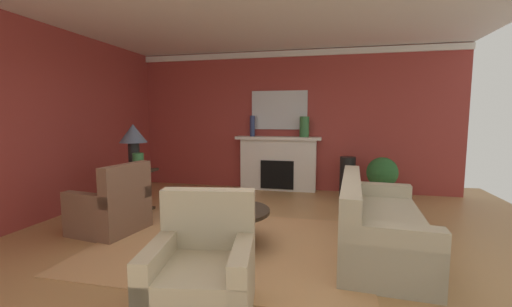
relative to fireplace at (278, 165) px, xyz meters
The scene contains 22 objects.
ground_plane 3.12m from the fireplace, 87.73° to the right, with size 8.38×8.38×0.00m, color tan.
wall_fireplace 0.96m from the fireplace, 60.00° to the left, with size 7.04×0.12×2.95m, color #9E3833.
wall_window 4.30m from the fireplace, 138.80° to the right, with size 0.12×7.03×2.95m, color #9E3833.
ceiling_panel 3.69m from the fireplace, 87.48° to the right, with size 7.04×7.03×0.06m, color white.
crown_moulding 2.33m from the fireplace, 47.06° to the left, with size 7.04×0.08×0.12m, color white.
area_rug 3.22m from the fireplace, 91.70° to the right, with size 3.23×2.44×0.01m, color tan.
fireplace is the anchor object (origin of this frame).
mantel_mirror 1.17m from the fireplace, 90.00° to the left, with size 1.19×0.04×0.82m, color silver.
sofa 3.38m from the fireplace, 60.82° to the right, with size 1.03×2.15×0.85m.
armchair_near_window 3.57m from the fireplace, 120.37° to the right, with size 0.91×0.91×0.95m.
armchair_facing_fireplace 4.57m from the fireplace, 88.46° to the right, with size 0.92×0.92×0.95m.
coffee_table 3.18m from the fireplace, 91.70° to the right, with size 1.00×1.00×0.45m.
side_table 2.95m from the fireplace, 133.88° to the right, with size 0.56×0.56×0.70m.
table_lamp 3.03m from the fireplace, 133.88° to the right, with size 0.44×0.44×0.75m.
vase_mantel_right 0.98m from the fireplace, ahead, with size 0.20×0.20×0.42m, color #33703D.
vase_on_side_table 2.95m from the fireplace, 130.14° to the right, with size 0.17×0.17×0.29m, color #33703D.
vase_tall_corner 1.46m from the fireplace, 11.88° to the right, with size 0.30×0.30×0.79m, color black.
vase_mantel_left 0.99m from the fireplace, behind, with size 0.11×0.11×0.44m, color navy.
book_red_cover 3.16m from the fireplace, 88.59° to the right, with size 0.21×0.16×0.05m, color maroon.
book_art_folio 3.03m from the fireplace, 91.89° to the right, with size 0.20×0.18×0.04m, color maroon.
book_small_novel 3.33m from the fireplace, 93.29° to the right, with size 0.22×0.18×0.05m, color maroon.
potted_plant 2.10m from the fireplace, 15.73° to the right, with size 0.56×0.56×0.83m.
Camera 1 is at (0.98, -3.84, 1.57)m, focal length 23.18 mm.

